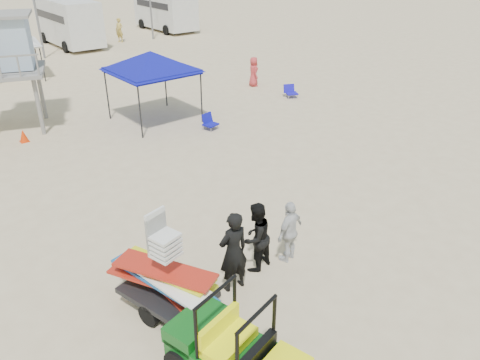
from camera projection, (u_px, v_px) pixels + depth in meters
ground at (305, 284)px, 10.65m from camera, size 140.00×140.00×0.00m
utility_cart at (236, 347)px, 7.91m from camera, size 1.70×2.55×1.78m
surf_trailer at (166, 277)px, 9.52m from camera, size 1.67×2.45×2.12m
man_left at (233, 252)px, 10.11m from camera, size 0.74×0.52×1.94m
man_mid at (256, 237)px, 10.80m from camera, size 0.95×0.80×1.73m
man_right at (290, 231)px, 11.13m from camera, size 1.00×0.60×1.60m
canopy_blue at (150, 55)px, 19.06m from camera, size 3.10×3.10×3.37m
canopy_white_c at (8, 32)px, 25.28m from camera, size 3.21×3.21×3.12m
cone_near at (23, 136)px, 18.07m from camera, size 0.34×0.34×0.50m
beach_chair_b at (209, 122)px, 19.29m from camera, size 0.65×0.70×0.64m
beach_chair_c at (290, 91)px, 23.21m from camera, size 0.70×0.78×0.64m
rv_mid_right at (68, 20)px, 34.02m from camera, size 2.64×7.00×3.25m
rv_far_right at (165, 8)px, 40.06m from camera, size 2.64×6.60×3.25m
distant_beachgoers at (31, 86)px, 22.13m from camera, size 18.45×16.57×1.78m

